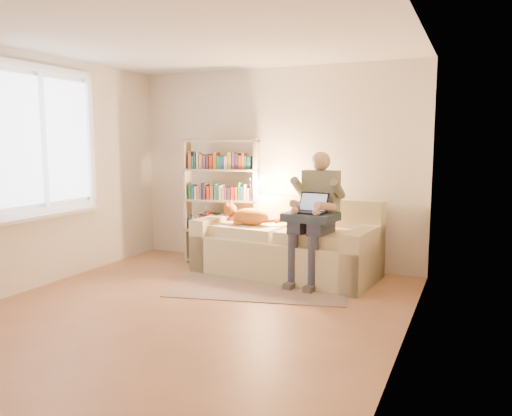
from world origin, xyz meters
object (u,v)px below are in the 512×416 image
at_px(sofa, 287,247).
at_px(person, 316,209).
at_px(bookshelf, 222,196).
at_px(cat, 244,215).
at_px(laptop, 312,208).

height_order(sofa, person, person).
height_order(sofa, bookshelf, bookshelf).
xyz_separation_m(sofa, bookshelf, (-0.99, 0.15, 0.58)).
xyz_separation_m(cat, laptop, (0.97, -0.25, 0.18)).
xyz_separation_m(laptop, bookshelf, (-1.42, 0.49, 0.03)).
bearing_deg(sofa, cat, -165.22).
bearing_deg(cat, person, -1.25).
bearing_deg(laptop, bookshelf, 166.88).
height_order(person, bookshelf, bookshelf).
height_order(cat, bookshelf, bookshelf).
distance_m(person, cat, 1.00).
bearing_deg(sofa, bookshelf, 177.14).
bearing_deg(laptop, person, 93.82).
xyz_separation_m(person, laptop, (-0.00, -0.13, 0.03)).
distance_m(cat, bookshelf, 0.55).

